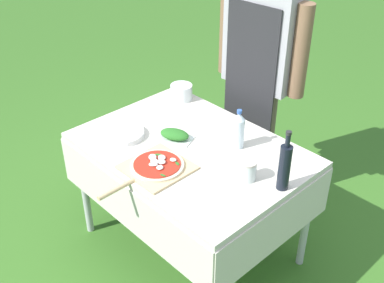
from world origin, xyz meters
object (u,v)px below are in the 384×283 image
at_px(person_cook, 260,61).
at_px(mixing_tub, 181,92).
at_px(pizza_on_peel, 155,167).
at_px(plate_stack, 122,134).
at_px(oil_bottle, 285,166).
at_px(herb_container, 175,135).
at_px(water_bottle, 238,130).
at_px(sauce_jar, 248,171).
at_px(prep_table, 191,160).

bearing_deg(person_cook, mixing_tub, 43.61).
xyz_separation_m(pizza_on_peel, plate_stack, (-0.37, 0.07, 0.00)).
height_order(oil_bottle, mixing_tub, oil_bottle).
relative_size(herb_container, mixing_tub, 1.64).
height_order(pizza_on_peel, mixing_tub, mixing_tub).
distance_m(water_bottle, sauce_jar, 0.29).
bearing_deg(plate_stack, water_bottle, 36.99).
bearing_deg(person_cook, herb_container, 85.30).
relative_size(person_cook, plate_stack, 6.77).
distance_m(mixing_tub, plate_stack, 0.55).
xyz_separation_m(prep_table, mixing_tub, (-0.44, 0.34, 0.13)).
xyz_separation_m(oil_bottle, water_bottle, (-0.38, 0.11, -0.02)).
xyz_separation_m(pizza_on_peel, oil_bottle, (0.53, 0.34, 0.11)).
height_order(prep_table, herb_container, herb_container).
bearing_deg(oil_bottle, person_cook, 137.37).
relative_size(mixing_tub, sauce_jar, 1.34).
xyz_separation_m(mixing_tub, plate_stack, (0.10, -0.54, -0.03)).
bearing_deg(pizza_on_peel, herb_container, 118.81).
relative_size(oil_bottle, water_bottle, 1.40).
distance_m(prep_table, water_bottle, 0.31).
height_order(prep_table, plate_stack, plate_stack).
xyz_separation_m(plate_stack, sauce_jar, (0.74, 0.21, 0.03)).
xyz_separation_m(prep_table, sauce_jar, (0.39, 0.01, 0.13)).
xyz_separation_m(pizza_on_peel, sauce_jar, (0.37, 0.27, 0.03)).
relative_size(pizza_on_peel, water_bottle, 2.27).
xyz_separation_m(water_bottle, herb_container, (-0.29, -0.19, -0.08)).
relative_size(person_cook, pizza_on_peel, 3.25).
bearing_deg(oil_bottle, mixing_tub, 165.32).
bearing_deg(oil_bottle, plate_stack, -162.88).
relative_size(person_cook, sauce_jar, 16.14).
height_order(person_cook, sauce_jar, person_cook).
relative_size(pizza_on_peel, plate_stack, 2.08).
bearing_deg(plate_stack, sauce_jar, 15.78).
distance_m(oil_bottle, sauce_jar, 0.19).
distance_m(pizza_on_peel, plate_stack, 0.37).
height_order(prep_table, mixing_tub, mixing_tub).
relative_size(prep_table, oil_bottle, 3.89).
distance_m(prep_table, person_cook, 0.78).
distance_m(water_bottle, herb_container, 0.36).
xyz_separation_m(person_cook, herb_container, (0.00, -0.71, -0.22)).
height_order(prep_table, person_cook, person_cook).
distance_m(person_cook, pizza_on_peel, 1.00).
height_order(mixing_tub, sauce_jar, sauce_jar).
distance_m(prep_table, mixing_tub, 0.57).
bearing_deg(herb_container, mixing_tub, 133.09).
height_order(water_bottle, herb_container, water_bottle).
bearing_deg(plate_stack, oil_bottle, 17.12).
xyz_separation_m(person_cook, pizza_on_peel, (0.15, -0.97, -0.23)).
bearing_deg(mixing_tub, plate_stack, -79.21).
xyz_separation_m(water_bottle, sauce_jar, (0.22, -0.18, -0.06)).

